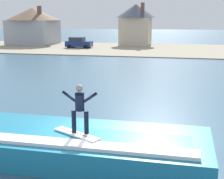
% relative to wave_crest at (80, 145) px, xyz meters
% --- Properties ---
extents(ground_plane, '(260.00, 260.00, 0.00)m').
position_rel_wave_crest_xyz_m(ground_plane, '(-0.15, 0.01, -0.50)').
color(ground_plane, '#375B73').
extents(wave_crest, '(9.46, 3.67, 1.06)m').
position_rel_wave_crest_xyz_m(wave_crest, '(0.00, 0.00, 0.00)').
color(wave_crest, teal).
rests_on(wave_crest, ground_plane).
extents(surfboard, '(1.92, 1.25, 0.06)m').
position_rel_wave_crest_xyz_m(surfboard, '(0.04, -0.43, 0.59)').
color(surfboard, white).
rests_on(surfboard, wave_crest).
extents(surfer, '(1.28, 0.32, 1.74)m').
position_rel_wave_crest_xyz_m(surfer, '(0.17, -0.37, 1.60)').
color(surfer, black).
rests_on(surfer, surfboard).
extents(shoreline_bank, '(120.00, 21.53, 0.12)m').
position_rel_wave_crest_xyz_m(shoreline_bank, '(-0.15, 41.89, -0.44)').
color(shoreline_bank, gray).
rests_on(shoreline_bank, ground_plane).
extents(car_near_shore, '(4.31, 2.25, 1.86)m').
position_rel_wave_crest_xyz_m(car_near_shore, '(-13.80, 41.12, 0.45)').
color(car_near_shore, navy).
rests_on(car_near_shore, ground_plane).
extents(house_with_chimney, '(9.95, 9.95, 7.07)m').
position_rel_wave_crest_xyz_m(house_with_chimney, '(-24.38, 46.43, 3.28)').
color(house_with_chimney, '#9EA3AD').
rests_on(house_with_chimney, ground_plane).
extents(house_small_cottage, '(7.19, 7.19, 7.59)m').
position_rel_wave_crest_xyz_m(house_small_cottage, '(-5.51, 49.15, 3.66)').
color(house_small_cottage, beige).
rests_on(house_small_cottage, ground_plane).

